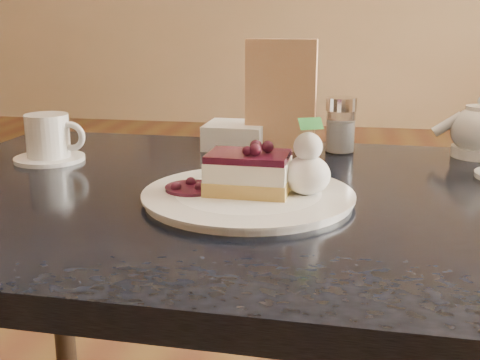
% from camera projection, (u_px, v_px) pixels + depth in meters
% --- Properties ---
extents(main_table, '(1.22, 0.84, 0.75)m').
position_uv_depth(main_table, '(254.00, 238.00, 0.95)').
color(main_table, black).
rests_on(main_table, ground).
extents(dessert_plate, '(0.30, 0.30, 0.01)m').
position_uv_depth(dessert_plate, '(248.00, 196.00, 0.88)').
color(dessert_plate, white).
rests_on(dessert_plate, main_table).
extents(cheesecake_slice, '(0.12, 0.09, 0.06)m').
position_uv_depth(cheesecake_slice, '(248.00, 173.00, 0.87)').
color(cheesecake_slice, '#DCBE57').
rests_on(cheesecake_slice, dessert_plate).
extents(whipped_cream, '(0.07, 0.07, 0.06)m').
position_uv_depth(whipped_cream, '(307.00, 175.00, 0.87)').
color(whipped_cream, white).
rests_on(whipped_cream, dessert_plate).
extents(berry_sauce, '(0.08, 0.08, 0.01)m').
position_uv_depth(berry_sauce, '(192.00, 188.00, 0.89)').
color(berry_sauce, '#3D1120').
rests_on(berry_sauce, dessert_plate).
extents(coffee_set, '(0.14, 0.13, 0.09)m').
position_uv_depth(coffee_set, '(49.00, 140.00, 1.12)').
color(coffee_set, white).
rests_on(coffee_set, main_table).
extents(menu_card, '(0.14, 0.03, 0.22)m').
position_uv_depth(menu_card, '(281.00, 96.00, 1.19)').
color(menu_card, '#D1B48F').
rests_on(menu_card, main_table).
extents(sugar_shaker, '(0.06, 0.06, 0.11)m').
position_uv_depth(sugar_shaker, '(341.00, 125.00, 1.18)').
color(sugar_shaker, white).
rests_on(sugar_shaker, main_table).
extents(napkin_stack, '(0.12, 0.12, 0.05)m').
position_uv_depth(napkin_stack, '(236.00, 135.00, 1.24)').
color(napkin_stack, white).
rests_on(napkin_stack, main_table).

